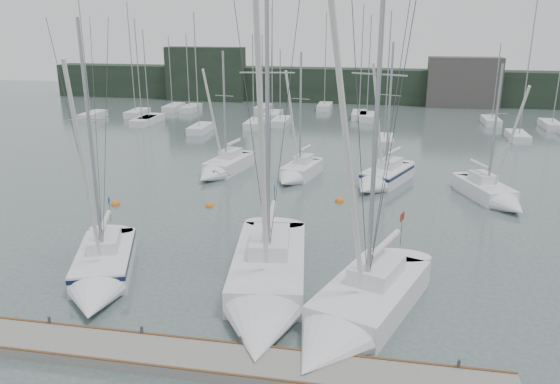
{
  "coord_description": "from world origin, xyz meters",
  "views": [
    {
      "loc": [
        6.79,
        -21.48,
        12.26
      ],
      "look_at": [
        1.85,
        5.0,
        3.62
      ],
      "focal_mm": 35.0,
      "sensor_mm": 36.0,
      "label": 1
    }
  ],
  "objects_px": {
    "sailboat_mid_c": "(296,174)",
    "sailboat_mid_d": "(380,179)",
    "sailboat_near_center": "(265,291)",
    "sailboat_mid_b": "(221,169)",
    "sailboat_near_right": "(352,317)",
    "buoy_c": "(116,205)",
    "buoy_a": "(210,206)",
    "buoy_b": "(339,202)",
    "sailboat_near_left": "(101,274)",
    "sailboat_mid_e": "(495,196)"
  },
  "relations": [
    {
      "from": "sailboat_near_right",
      "to": "sailboat_mid_c",
      "type": "xyz_separation_m",
      "value": [
        -5.63,
        21.1,
        -0.09
      ]
    },
    {
      "from": "sailboat_near_left",
      "to": "sailboat_mid_b",
      "type": "relative_size",
      "value": 1.25
    },
    {
      "from": "sailboat_mid_b",
      "to": "buoy_c",
      "type": "distance_m",
      "value": 9.9
    },
    {
      "from": "sailboat_near_center",
      "to": "buoy_c",
      "type": "height_order",
      "value": "sailboat_near_center"
    },
    {
      "from": "sailboat_mid_c",
      "to": "sailboat_mid_e",
      "type": "bearing_deg",
      "value": 1.79
    },
    {
      "from": "sailboat_near_center",
      "to": "sailboat_mid_e",
      "type": "relative_size",
      "value": 1.69
    },
    {
      "from": "sailboat_near_left",
      "to": "sailboat_near_center",
      "type": "bearing_deg",
      "value": -22.53
    },
    {
      "from": "sailboat_mid_b",
      "to": "sailboat_near_right",
      "type": "bearing_deg",
      "value": -49.1
    },
    {
      "from": "sailboat_near_center",
      "to": "sailboat_mid_e",
      "type": "height_order",
      "value": "sailboat_near_center"
    },
    {
      "from": "sailboat_near_left",
      "to": "sailboat_near_center",
      "type": "height_order",
      "value": "sailboat_near_center"
    },
    {
      "from": "sailboat_near_center",
      "to": "sailboat_mid_b",
      "type": "height_order",
      "value": "sailboat_near_center"
    },
    {
      "from": "sailboat_near_left",
      "to": "sailboat_mid_b",
      "type": "distance_m",
      "value": 19.55
    },
    {
      "from": "sailboat_near_center",
      "to": "buoy_a",
      "type": "height_order",
      "value": "sailboat_near_center"
    },
    {
      "from": "sailboat_mid_d",
      "to": "buoy_b",
      "type": "bearing_deg",
      "value": -99.56
    },
    {
      "from": "sailboat_mid_b",
      "to": "buoy_c",
      "type": "xyz_separation_m",
      "value": [
        -4.98,
        -8.54,
        -0.52
      ]
    },
    {
      "from": "sailboat_mid_d",
      "to": "buoy_b",
      "type": "xyz_separation_m",
      "value": [
        -2.74,
        -4.28,
        -0.56
      ]
    },
    {
      "from": "sailboat_mid_c",
      "to": "sailboat_mid_d",
      "type": "relative_size",
      "value": 0.92
    },
    {
      "from": "sailboat_near_left",
      "to": "buoy_a",
      "type": "distance_m",
      "value": 12.01
    },
    {
      "from": "sailboat_near_center",
      "to": "sailboat_near_right",
      "type": "bearing_deg",
      "value": -28.77
    },
    {
      "from": "sailboat_near_left",
      "to": "sailboat_mid_b",
      "type": "height_order",
      "value": "sailboat_near_left"
    },
    {
      "from": "sailboat_mid_c",
      "to": "buoy_b",
      "type": "height_order",
      "value": "sailboat_mid_c"
    },
    {
      "from": "sailboat_near_left",
      "to": "sailboat_near_right",
      "type": "distance_m",
      "value": 12.21
    },
    {
      "from": "sailboat_near_right",
      "to": "buoy_c",
      "type": "xyz_separation_m",
      "value": [
        -16.87,
        12.84,
        -0.61
      ]
    },
    {
      "from": "sailboat_mid_e",
      "to": "buoy_b",
      "type": "xyz_separation_m",
      "value": [
        -10.56,
        -1.65,
        -0.5
      ]
    },
    {
      "from": "sailboat_near_center",
      "to": "sailboat_near_right",
      "type": "distance_m",
      "value": 4.21
    },
    {
      "from": "sailboat_near_center",
      "to": "sailboat_near_left",
      "type": "bearing_deg",
      "value": 170.01
    },
    {
      "from": "sailboat_mid_e",
      "to": "sailboat_mid_c",
      "type": "bearing_deg",
      "value": 146.02
    },
    {
      "from": "sailboat_near_right",
      "to": "sailboat_mid_b",
      "type": "distance_m",
      "value": 24.46
    },
    {
      "from": "buoy_a",
      "to": "sailboat_near_center",
      "type": "bearing_deg",
      "value": -61.97
    },
    {
      "from": "sailboat_mid_e",
      "to": "sailboat_near_center",
      "type": "bearing_deg",
      "value": -149.39
    },
    {
      "from": "sailboat_near_right",
      "to": "buoy_a",
      "type": "height_order",
      "value": "sailboat_near_right"
    },
    {
      "from": "buoy_a",
      "to": "sailboat_mid_b",
      "type": "bearing_deg",
      "value": 100.82
    },
    {
      "from": "sailboat_mid_b",
      "to": "buoy_c",
      "type": "relative_size",
      "value": 16.97
    },
    {
      "from": "sailboat_mid_b",
      "to": "sailboat_mid_c",
      "type": "bearing_deg",
      "value": 9.26
    },
    {
      "from": "sailboat_near_center",
      "to": "buoy_b",
      "type": "distance_m",
      "value": 15.0
    },
    {
      "from": "buoy_c",
      "to": "buoy_b",
      "type": "bearing_deg",
      "value": 13.1
    },
    {
      "from": "sailboat_mid_b",
      "to": "buoy_b",
      "type": "bearing_deg",
      "value": -14.71
    },
    {
      "from": "sailboat_near_right",
      "to": "sailboat_mid_c",
      "type": "relative_size",
      "value": 1.66
    },
    {
      "from": "sailboat_mid_c",
      "to": "sailboat_mid_d",
      "type": "distance_m",
      "value": 6.59
    },
    {
      "from": "sailboat_mid_b",
      "to": "buoy_c",
      "type": "height_order",
      "value": "sailboat_mid_b"
    },
    {
      "from": "sailboat_mid_d",
      "to": "sailboat_mid_c",
      "type": "bearing_deg",
      "value": -161.06
    },
    {
      "from": "sailboat_near_center",
      "to": "sailboat_mid_b",
      "type": "relative_size",
      "value": 1.62
    },
    {
      "from": "sailboat_mid_b",
      "to": "sailboat_near_center",
      "type": "bearing_deg",
      "value": -56.34
    },
    {
      "from": "sailboat_mid_d",
      "to": "buoy_a",
      "type": "height_order",
      "value": "sailboat_mid_d"
    },
    {
      "from": "sailboat_near_right",
      "to": "sailboat_mid_d",
      "type": "bearing_deg",
      "value": 108.01
    },
    {
      "from": "sailboat_mid_c",
      "to": "buoy_a",
      "type": "distance_m",
      "value": 8.82
    },
    {
      "from": "sailboat_mid_b",
      "to": "sailboat_mid_d",
      "type": "relative_size",
      "value": 0.92
    },
    {
      "from": "buoy_a",
      "to": "sailboat_mid_d",
      "type": "bearing_deg",
      "value": 31.29
    },
    {
      "from": "sailboat_mid_d",
      "to": "sailboat_mid_e",
      "type": "xyz_separation_m",
      "value": [
        7.82,
        -2.63,
        -0.06
      ]
    },
    {
      "from": "sailboat_near_center",
      "to": "buoy_b",
      "type": "height_order",
      "value": "sailboat_near_center"
    }
  ]
}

